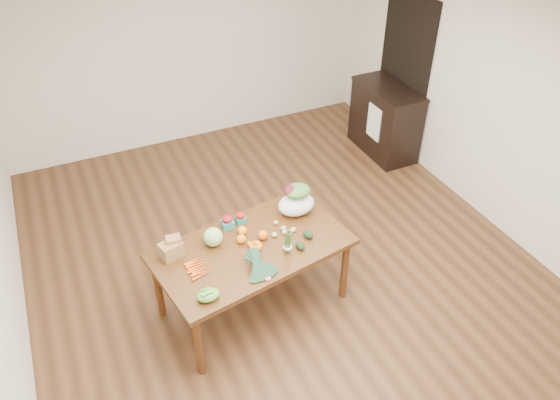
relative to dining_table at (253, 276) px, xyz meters
name	(u,v)px	position (x,y,z in m)	size (l,w,h in m)	color
floor	(283,266)	(0.48, 0.37, -0.38)	(6.00, 6.00, 0.00)	brown
ceiling	(284,5)	(0.48, 0.37, 2.33)	(5.00, 6.00, 0.02)	white
room_walls	(283,157)	(0.48, 0.37, 0.97)	(5.02, 6.02, 2.70)	silver
dining_table	(253,276)	(0.00, 0.00, 0.00)	(1.72, 0.95, 0.75)	#4E2C12
doorway_dark	(403,74)	(2.96, 1.97, 0.68)	(0.02, 1.00, 2.10)	black
cabinet	(385,120)	(2.70, 1.89, 0.10)	(0.52, 1.02, 0.94)	black
dish_towel	(374,122)	(2.44, 1.77, 0.18)	(0.02, 0.28, 0.45)	white
paper_bag	(171,248)	(-0.68, 0.18, 0.46)	(0.25, 0.21, 0.18)	olive
cabbage	(213,237)	(-0.30, 0.17, 0.46)	(0.17, 0.17, 0.17)	#98D178
strawberry_basket_a	(227,223)	(-0.10, 0.35, 0.42)	(0.11, 0.11, 0.10)	#B70C21
strawberry_basket_b	(241,218)	(0.04, 0.36, 0.42)	(0.10, 0.10, 0.09)	red
orange_a	(241,239)	(-0.06, 0.09, 0.42)	(0.08, 0.08, 0.08)	orange
orange_b	(242,231)	(-0.01, 0.19, 0.42)	(0.09, 0.09, 0.09)	orange
orange_c	(263,235)	(0.13, 0.05, 0.42)	(0.09, 0.09, 0.09)	orange
mandarin_cluster	(256,244)	(0.03, -0.03, 0.42)	(0.18, 0.18, 0.08)	orange
carrots	(199,267)	(-0.52, -0.07, 0.39)	(0.22, 0.24, 0.03)	orange
snap_pea_bag	(208,295)	(-0.55, -0.43, 0.42)	(0.19, 0.14, 0.08)	#62B03B
kale_bunch	(261,266)	(-0.05, -0.34, 0.45)	(0.32, 0.40, 0.16)	#16321A
asparagus_bundle	(288,242)	(0.26, -0.21, 0.50)	(0.08, 0.08, 0.25)	#587E3A
potato_a	(274,235)	(0.24, 0.04, 0.40)	(0.05, 0.05, 0.05)	tan
potato_b	(285,232)	(0.34, 0.03, 0.40)	(0.05, 0.05, 0.05)	#D8B67C
potato_c	(283,228)	(0.35, 0.08, 0.40)	(0.06, 0.05, 0.05)	tan
potato_d	(276,223)	(0.32, 0.19, 0.40)	(0.05, 0.04, 0.04)	tan
potato_e	(293,230)	(0.42, 0.03, 0.40)	(0.06, 0.05, 0.05)	#D9B47D
avocado_a	(300,246)	(0.38, -0.21, 0.41)	(0.07, 0.10, 0.07)	black
avocado_b	(308,234)	(0.51, -0.10, 0.41)	(0.07, 0.11, 0.07)	black
salad_bag	(296,201)	(0.57, 0.27, 0.51)	(0.36, 0.27, 0.28)	silver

